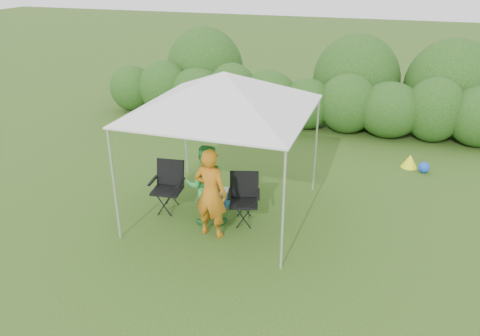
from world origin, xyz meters
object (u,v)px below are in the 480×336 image
(chair_right, at_px, (244,195))
(chair_left, at_px, (168,183))
(woman, at_px, (206,185))
(canopy, at_px, (224,92))
(man, at_px, (211,193))
(cooler, at_px, (217,198))

(chair_right, distance_m, chair_left, 1.58)
(chair_right, distance_m, woman, 0.76)
(canopy, xyz_separation_m, chair_left, (-1.13, -0.20, -1.90))
(man, distance_m, woman, 0.46)
(man, bearing_deg, woman, -50.76)
(cooler, bearing_deg, chair_left, -161.08)
(chair_right, xyz_separation_m, man, (-0.40, -0.68, 0.30))
(chair_right, relative_size, man, 0.57)
(chair_right, height_order, chair_left, chair_left)
(canopy, xyz_separation_m, cooler, (-0.23, 0.16, -2.27))
(canopy, xyz_separation_m, woman, (-0.20, -0.49, -1.67))
(man, height_order, cooler, man)
(canopy, height_order, chair_right, canopy)
(chair_right, bearing_deg, cooler, 136.60)
(canopy, relative_size, woman, 1.95)
(canopy, height_order, cooler, canopy)
(chair_right, bearing_deg, chair_left, 164.03)
(canopy, height_order, woman, canopy)
(canopy, xyz_separation_m, chair_right, (0.45, -0.19, -1.92))
(cooler, bearing_deg, man, -77.74)
(chair_right, height_order, woman, woman)
(canopy, bearing_deg, woman, -112.60)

